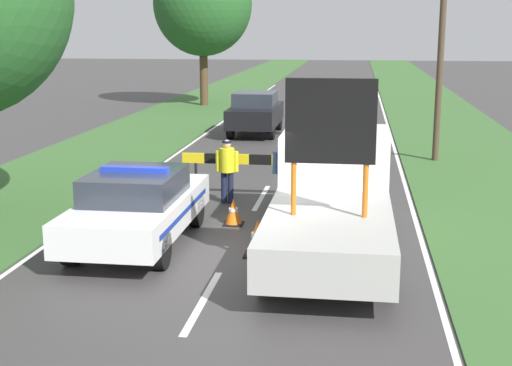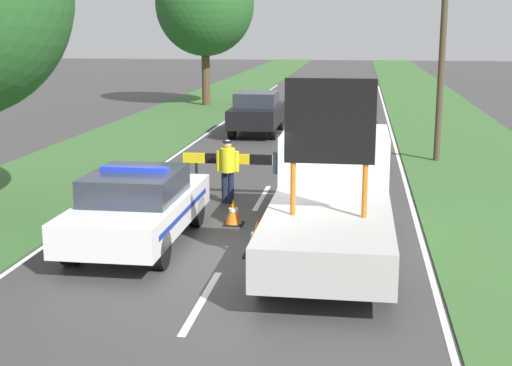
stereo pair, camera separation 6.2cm
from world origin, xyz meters
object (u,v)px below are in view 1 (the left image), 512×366
Objects in this scene: roadside_tree_near_right at (203,4)px; utility_pole at (442,38)px; queued_car_sedan_black at (255,112)px; pedestrian_civilian at (285,169)px; traffic_cone_near_police at (233,212)px; police_officer at (227,166)px; road_barrier at (249,162)px; work_truck at (332,194)px; traffic_cone_centre_front at (258,238)px; queued_car_sedan_silver at (348,138)px; police_car at (138,206)px.

utility_pole is (10.70, -14.97, -1.50)m from roadside_tree_near_right.
queued_car_sedan_black is at bearing -67.15° from roadside_tree_near_right.
roadside_tree_near_right is (-6.56, 21.64, 4.40)m from pedestrian_civilian.
utility_pole reaches higher than traffic_cone_near_police.
police_officer is 0.37× the size of queued_car_sedan_black.
pedestrian_civilian is at bearing -73.15° from roadside_tree_near_right.
road_barrier is 2.07× the size of pedestrian_civilian.
traffic_cone_centre_front is at bearing 32.00° from work_truck.
work_truck is 11.03× the size of traffic_cone_near_police.
work_truck is 0.78× the size of roadside_tree_near_right.
utility_pole is (5.56, 6.35, 2.93)m from police_officer.
work_truck reaches higher than road_barrier.
queued_car_sedan_silver is at bearing 95.66° from pedestrian_civilian.
work_truck is 1.43× the size of queued_car_sedan_silver.
traffic_cone_near_police is 0.14× the size of queued_car_sedan_black.
queued_car_sedan_black is (-2.19, 15.21, 0.53)m from traffic_cone_centre_front.
utility_pole is (4.14, 6.67, 2.90)m from pedestrian_civilian.
queued_car_sedan_black is at bearing -55.99° from queued_car_sedan_silver.
queued_car_sedan_silver is 0.55× the size of roadside_tree_near_right.
police_officer reaches higher than traffic_cone_centre_front.
police_officer is 2.70× the size of traffic_cone_near_police.
police_car is at bearing 89.16° from queued_car_sedan_black.
pedestrian_civilian is 6.28m from queued_car_sedan_silver.
roadside_tree_near_right reaches higher than pedestrian_civilian.
traffic_cone_near_police is (-0.95, -1.56, -0.67)m from pedestrian_civilian.
police_car is at bearing 59.39° from police_officer.
roadside_tree_near_right reaches higher than traffic_cone_centre_front.
traffic_cone_centre_front is at bearing -10.13° from police_car.
queued_car_sedan_silver is 1.06× the size of queued_car_sedan_black.
pedestrian_civilian is (0.98, -0.90, 0.04)m from road_barrier.
queued_car_sedan_silver is at bearing 69.59° from road_barrier.
police_officer is 8.94m from utility_pole.
police_car reaches higher than traffic_cone_centre_front.
work_truck is (3.75, 0.40, 0.27)m from police_car.
pedestrian_civilian is at bearing 87.73° from traffic_cone_centre_front.
police_car is 1.05× the size of queued_car_sedan_silver.
traffic_cone_near_police is 2.19m from traffic_cone_centre_front.
queued_car_sedan_black is at bearing 101.01° from road_barrier.
police_car is 2.98× the size of police_officer.
police_car is 25.57m from roadside_tree_near_right.
traffic_cone_near_police is at bearing 111.78° from traffic_cone_centre_front.
queued_car_sedan_silver is (0.17, 8.93, -0.26)m from work_truck.
roadside_tree_near_right is (-5.60, 23.20, 5.07)m from traffic_cone_near_police.
police_car is 0.73× the size of work_truck.
police_officer is at bearing -131.21° from utility_pole.
queued_car_sedan_silver is 0.59× the size of utility_pole.
police_car is 8.05× the size of traffic_cone_near_police.
pedestrian_civilian is (1.42, -0.32, 0.03)m from police_officer.
traffic_cone_near_police is at bearing -103.20° from pedestrian_civilian.
road_barrier is 0.76× the size of queued_car_sedan_silver.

